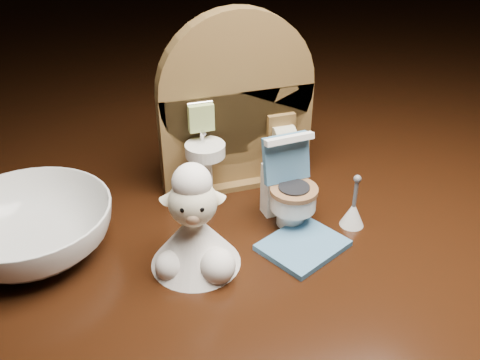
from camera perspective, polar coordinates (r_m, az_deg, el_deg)
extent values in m
cube|color=black|center=(0.45, 2.24, -9.58)|extent=(2.50, 2.50, 0.10)
cube|color=brown|center=(0.45, -0.36, 4.59)|extent=(0.13, 0.02, 0.09)
cylinder|color=brown|center=(0.43, -0.38, 9.66)|extent=(0.13, 0.02, 0.13)
cube|color=brown|center=(0.47, -0.34, 0.19)|extent=(0.05, 0.04, 0.01)
cylinder|color=white|center=(0.44, -3.73, 0.52)|extent=(0.01, 0.01, 0.04)
cylinder|color=white|center=(0.42, -3.74, 3.22)|extent=(0.03, 0.03, 0.01)
cylinder|color=silver|center=(0.43, -4.10, 4.94)|extent=(0.00, 0.00, 0.01)
cube|color=#A5BC6A|center=(0.42, -4.17, 6.64)|extent=(0.02, 0.01, 0.02)
cube|color=brown|center=(0.45, 4.41, 5.69)|extent=(0.02, 0.01, 0.02)
cylinder|color=beige|center=(0.45, 4.67, 4.68)|extent=(0.02, 0.02, 0.02)
cylinder|color=white|center=(0.42, 5.43, -3.68)|extent=(0.02, 0.02, 0.02)
cylinder|color=white|center=(0.41, 5.71, -2.10)|extent=(0.03, 0.03, 0.01)
cylinder|color=brown|center=(0.40, 5.78, -1.07)|extent=(0.04, 0.04, 0.00)
cube|color=white|center=(0.42, 4.36, -0.80)|extent=(0.03, 0.02, 0.04)
cube|color=teal|center=(0.40, 4.95, 2.34)|extent=(0.04, 0.02, 0.04)
cube|color=white|center=(0.39, 5.30, 4.37)|extent=(0.04, 0.01, 0.01)
cylinder|color=#7BA73A|center=(0.41, 5.53, 2.64)|extent=(0.01, 0.01, 0.01)
cube|color=teal|center=(0.40, 6.73, -6.94)|extent=(0.07, 0.07, 0.00)
cone|color=white|center=(0.42, 11.94, -3.53)|extent=(0.02, 0.02, 0.02)
cylinder|color=#59595B|center=(0.41, 12.22, -1.38)|extent=(0.00, 0.00, 0.02)
sphere|color=#59595B|center=(0.40, 12.42, 0.13)|extent=(0.01, 0.01, 0.01)
cone|color=white|center=(0.37, -4.84, -6.24)|extent=(0.06, 0.06, 0.04)
sphere|color=white|center=(0.36, -2.45, -9.11)|extent=(0.03, 0.03, 0.03)
sphere|color=white|center=(0.37, -7.42, -9.05)|extent=(0.02, 0.02, 0.02)
sphere|color=beige|center=(0.35, -5.07, -2.36)|extent=(0.03, 0.03, 0.03)
sphere|color=tan|center=(0.34, -5.08, -3.87)|extent=(0.01, 0.01, 0.01)
sphere|color=white|center=(0.35, -5.17, -0.27)|extent=(0.03, 0.03, 0.03)
cone|color=beige|center=(0.35, -7.50, -1.67)|extent=(0.02, 0.01, 0.01)
cone|color=beige|center=(0.35, -2.68, -1.52)|extent=(0.02, 0.01, 0.01)
sphere|color=black|center=(0.34, -6.11, -3.18)|extent=(0.00, 0.00, 0.00)
sphere|color=black|center=(0.34, -4.15, -3.12)|extent=(0.00, 0.00, 0.00)
imported|color=white|center=(0.41, -21.43, -4.96)|extent=(0.15, 0.15, 0.04)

